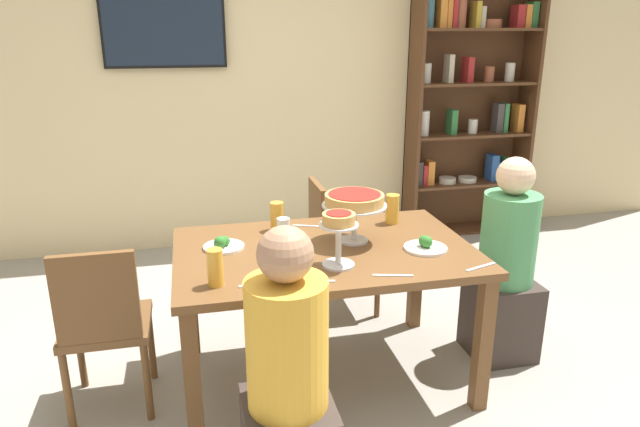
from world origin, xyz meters
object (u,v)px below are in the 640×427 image
chair_head_west (104,322)px  beer_glass_amber_spare (215,267)px  bookshelf (470,104)px  deep_dish_pizza_stand (354,202)px  salad_plate_near_diner (223,245)px  water_glass_clear_near (283,229)px  personal_pizza_stand (339,228)px  cutlery_fork_near (258,282)px  diner_head_east (505,274)px  cutlery_knife_far (393,275)px  beer_glass_amber_short (392,209)px  dining_table (324,265)px  cutlery_knife_near (314,281)px  salad_plate_far_diner (425,245)px  cutlery_spare_fork (481,267)px  diner_near_left (288,394)px  chair_far_right (334,240)px  beer_glass_amber_tall (277,216)px  television (164,30)px

chair_head_west → beer_glass_amber_spare: 0.67m
bookshelf → deep_dish_pizza_stand: size_ratio=6.72×
salad_plate_near_diner → water_glass_clear_near: water_glass_clear_near is taller
personal_pizza_stand → cutlery_fork_near: personal_pizza_stand is taller
diner_head_east → chair_head_west: (-2.09, -0.05, -0.01)m
diner_head_east → cutlery_knife_far: diner_head_east is taller
beer_glass_amber_short → dining_table: bearing=-147.6°
cutlery_knife_near → salad_plate_far_diner: bearing=35.6°
cutlery_spare_fork → cutlery_knife_near: bearing=159.9°
dining_table → cutlery_fork_near: 0.50m
dining_table → beer_glass_amber_short: bearing=32.4°
deep_dish_pizza_stand → beer_glass_amber_spare: deep_dish_pizza_stand is taller
cutlery_knife_near → diner_near_left: bearing=-100.6°
chair_far_right → deep_dish_pizza_stand: 0.84m
cutlery_spare_fork → bookshelf: bearing=46.3°
beer_glass_amber_short → water_glass_clear_near: beer_glass_amber_short is taller
salad_plate_far_diner → beer_glass_amber_short: 0.43m
diner_near_left → chair_far_right: bearing=-20.4°
diner_near_left → beer_glass_amber_spare: 0.62m
dining_table → beer_glass_amber_tall: 0.41m
diner_near_left → beer_glass_amber_short: diner_near_left is taller
television → deep_dish_pizza_stand: television is taller
beer_glass_amber_tall → cutlery_spare_fork: 1.10m
salad_plate_near_diner → cutlery_knife_near: (0.36, -0.48, -0.02)m
diner_near_left → television: bearing=8.3°
dining_table → salad_plate_near_diner: (-0.49, 0.11, 0.11)m
salad_plate_far_diner → water_glass_clear_near: 0.73m
television → diner_head_east: bearing=-49.8°
salad_plate_far_diner → cutlery_fork_near: (-0.86, -0.20, -0.02)m
diner_near_left → salad_plate_near_diner: 0.95m
beer_glass_amber_tall → cutlery_fork_near: (-0.19, -0.65, -0.08)m
diner_head_east → beer_glass_amber_short: bearing=-26.6°
cutlery_knife_near → cutlery_knife_far: bearing=10.6°
television → beer_glass_amber_spare: television is taller
beer_glass_amber_tall → diner_near_left: bearing=-97.2°
water_glass_clear_near → cutlery_fork_near: water_glass_clear_near is taller
salad_plate_near_diner → cutlery_knife_far: (0.71, -0.50, -0.02)m
chair_head_west → personal_pizza_stand: bearing=-9.7°
personal_pizza_stand → beer_glass_amber_tall: 0.59m
bookshelf → salad_plate_near_diner: bookshelf is taller
deep_dish_pizza_stand → cutlery_knife_near: bearing=-125.1°
diner_near_left → beer_glass_amber_spare: size_ratio=7.03×
deep_dish_pizza_stand → water_glass_clear_near: (-0.35, 0.12, -0.15)m
beer_glass_amber_short → cutlery_fork_near: bearing=-143.5°
salad_plate_far_diner → beer_glass_amber_tall: (-0.67, 0.45, 0.06)m
beer_glass_amber_short → cutlery_fork_near: (-0.83, -0.62, -0.08)m
salad_plate_far_diner → beer_glass_amber_short: size_ratio=1.30×
chair_far_right → chair_head_west: size_ratio=1.00×
salad_plate_near_diner → cutlery_knife_far: 0.87m
deep_dish_pizza_stand → beer_glass_amber_tall: bearing=143.6°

